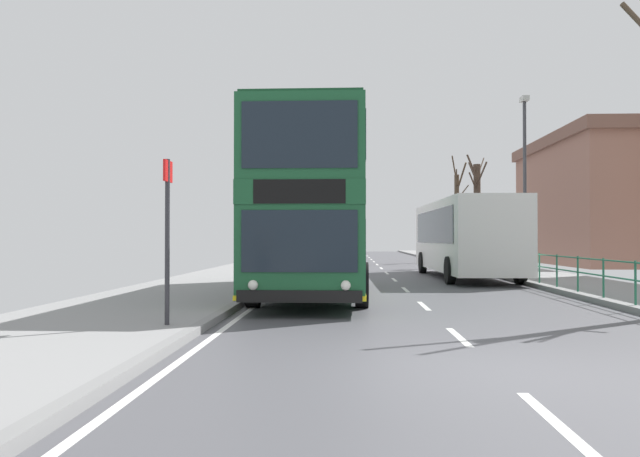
{
  "coord_description": "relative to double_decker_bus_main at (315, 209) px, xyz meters",
  "views": [
    {
      "loc": [
        -1.79,
        -7.96,
        1.59
      ],
      "look_at": [
        -2.47,
        8.14,
        1.83
      ],
      "focal_mm": 36.54,
      "sensor_mm": 36.0,
      "label": 1
    }
  ],
  "objects": [
    {
      "name": "street_lamp_far_side",
      "position": [
        8.18,
        9.28,
        2.0
      ],
      "size": [
        0.28,
        0.6,
        7.28
      ],
      "color": "#38383D",
      "rests_on": "ground"
    },
    {
      "name": "background_bus_far_lane",
      "position": [
        5.57,
        8.58,
        -0.73
      ],
      "size": [
        2.83,
        10.99,
        3.03
      ],
      "color": "white",
      "rests_on": "ground"
    },
    {
      "name": "ground",
      "position": [
        1.96,
        -9.78,
        -2.35
      ],
      "size": [
        15.8,
        140.0,
        0.2
      ],
      "color": "#4D4D52"
    },
    {
      "name": "double_decker_bus_main",
      "position": [
        0.0,
        0.0,
        0.0
      ],
      "size": [
        2.86,
        10.3,
        4.57
      ],
      "color": "#19512D",
      "rests_on": "ground"
    },
    {
      "name": "bare_tree_far_00",
      "position": [
        8.17,
        25.78,
        0.87
      ],
      "size": [
        1.38,
        1.73,
        6.77
      ],
      "color": "#4C3D2D",
      "rests_on": "ground"
    },
    {
      "name": "pedestrian_railing_far_kerb",
      "position": [
        7.13,
        2.81,
        -1.6
      ],
      "size": [
        0.05,
        22.97,
        0.96
      ],
      "color": "#236B4C",
      "rests_on": "ground"
    },
    {
      "name": "bus_stop_sign_near",
      "position": [
        -2.12,
        -6.97,
        -0.55
      ],
      "size": [
        0.08,
        0.44,
        2.77
      ],
      "color": "#2D2D33",
      "rests_on": "ground"
    },
    {
      "name": "bare_tree_far_01",
      "position": [
        7.94,
        17.94,
        0.71
      ],
      "size": [
        1.44,
        3.65,
        6.04
      ],
      "color": "#423328",
      "rests_on": "ground"
    }
  ]
}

